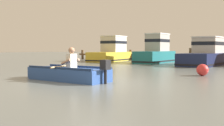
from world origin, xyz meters
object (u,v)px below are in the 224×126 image
(moored_boat_navy, at_px, (207,55))
(moored_boat_yellow, at_px, (112,52))
(mooring_buoy, at_px, (202,70))
(rowboat_with_person, at_px, (67,73))
(moored_boat_teal, at_px, (156,52))

(moored_boat_navy, bearing_deg, moored_boat_yellow, 169.00)
(moored_boat_navy, height_order, mooring_buoy, moored_boat_navy)
(rowboat_with_person, bearing_deg, moored_boat_teal, 97.74)
(moored_boat_yellow, xyz_separation_m, moored_boat_navy, (8.60, -1.67, -0.11))
(rowboat_with_person, distance_m, moored_boat_navy, 12.22)
(moored_boat_yellow, relative_size, mooring_buoy, 11.65)
(moored_boat_yellow, xyz_separation_m, mooring_buoy, (10.05, -9.47, -0.59))
(rowboat_with_person, relative_size, moored_boat_yellow, 0.65)
(moored_boat_navy, relative_size, mooring_buoy, 12.25)
(rowboat_with_person, relative_size, moored_boat_navy, 0.62)
(rowboat_with_person, relative_size, mooring_buoy, 7.54)
(rowboat_with_person, xyz_separation_m, moored_boat_yellow, (-6.25, 13.65, 0.58))
(moored_boat_yellow, bearing_deg, moored_boat_teal, -9.61)
(moored_boat_yellow, distance_m, moored_boat_teal, 4.56)
(moored_boat_yellow, distance_m, mooring_buoy, 13.82)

